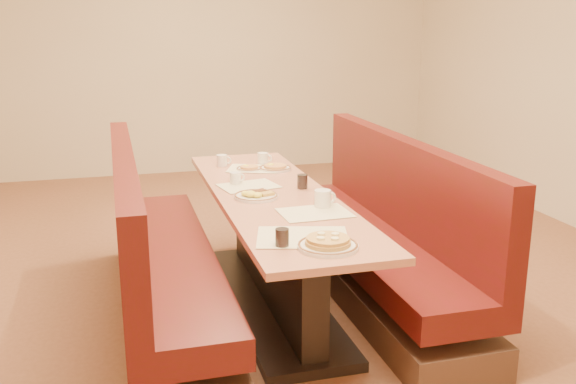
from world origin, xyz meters
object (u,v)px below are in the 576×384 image
object	(u,v)px
booth_right	(380,243)
coffee_mug_a	(323,198)
diner_table	(274,251)
pancake_plate	(328,244)
coffee_mug_d	(222,160)
soda_tumbler_mid	(302,182)
soda_tumbler_near	(282,238)
booth_left	(157,264)
eggs_plate	(256,195)
coffee_mug_b	(236,178)
coffee_mug_c	(263,158)

from	to	relation	value
booth_right	coffee_mug_a	bearing A→B (deg)	-145.65
diner_table	pancake_plate	size ratio (longest dim) A/B	8.59
diner_table	booth_right	bearing A→B (deg)	0.00
coffee_mug_a	pancake_plate	bearing A→B (deg)	-117.76
coffee_mug_a	coffee_mug_d	world-z (taller)	coffee_mug_a
soda_tumbler_mid	soda_tumbler_near	bearing A→B (deg)	-111.73
booth_left	pancake_plate	bearing A→B (deg)	-54.17
booth_right	eggs_plate	size ratio (longest dim) A/B	9.28
booth_left	coffee_mug_b	world-z (taller)	booth_left
booth_right	coffee_mug_d	world-z (taller)	booth_right
booth_right	soda_tumbler_near	world-z (taller)	booth_right
eggs_plate	coffee_mug_d	size ratio (longest dim) A/B	2.45
soda_tumbler_near	diner_table	bearing A→B (deg)	78.22
coffee_mug_c	coffee_mug_d	xyz separation A→B (m)	(-0.31, 0.01, -0.00)
coffee_mug_c	diner_table	bearing A→B (deg)	-76.91
coffee_mug_c	coffee_mug_b	bearing A→B (deg)	-97.73
booth_left	coffee_mug_c	distance (m)	1.30
pancake_plate	coffee_mug_a	bearing A→B (deg)	73.29
coffee_mug_a	soda_tumbler_mid	xyz separation A→B (m)	(0.01, 0.44, -0.01)
eggs_plate	soda_tumbler_near	world-z (taller)	soda_tumbler_near
booth_left	soda_tumbler_mid	distance (m)	1.04
booth_right	eggs_plate	world-z (taller)	booth_right
eggs_plate	coffee_mug_a	size ratio (longest dim) A/B	2.00
booth_right	eggs_plate	distance (m)	0.95
pancake_plate	booth_right	bearing A→B (deg)	54.59
pancake_plate	eggs_plate	bearing A→B (deg)	97.79
diner_table	booth_left	distance (m)	0.73
pancake_plate	coffee_mug_b	size ratio (longest dim) A/B	2.80
eggs_plate	coffee_mug_a	bearing A→B (deg)	-42.14
diner_table	booth_left	size ratio (longest dim) A/B	1.00
eggs_plate	coffee_mug_c	bearing A→B (deg)	73.94
booth_left	pancake_plate	xyz separation A→B (m)	(0.74, -1.02, 0.41)
soda_tumbler_near	soda_tumbler_mid	xyz separation A→B (m)	(0.41, 1.03, 0.00)
soda_tumbler_near	pancake_plate	bearing A→B (deg)	-21.12
booth_left	eggs_plate	xyz separation A→B (m)	(0.61, -0.06, 0.40)
booth_right	coffee_mug_b	xyz separation A→B (m)	(-0.91, 0.31, 0.43)
pancake_plate	coffee_mug_d	distance (m)	1.90
diner_table	coffee_mug_d	bearing A→B (deg)	101.01
booth_left	soda_tumbler_mid	bearing A→B (deg)	5.07
coffee_mug_c	soda_tumbler_mid	xyz separation A→B (m)	(0.07, -0.78, 0.00)
diner_table	soda_tumbler_near	bearing A→B (deg)	-101.78
booth_right	coffee_mug_a	xyz separation A→B (m)	(-0.53, -0.36, 0.44)
coffee_mug_a	soda_tumbler_near	world-z (taller)	coffee_mug_a
eggs_plate	coffee_mug_a	xyz separation A→B (m)	(0.33, -0.30, 0.04)
booth_right	pancake_plate	distance (m)	1.32
coffee_mug_b	pancake_plate	bearing A→B (deg)	-91.27
coffee_mug_a	coffee_mug_d	distance (m)	1.29
coffee_mug_b	booth_right	bearing A→B (deg)	-28.07
coffee_mug_b	coffee_mug_d	size ratio (longest dim) A/B	0.95
coffee_mug_d	booth_left	bearing A→B (deg)	-108.05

